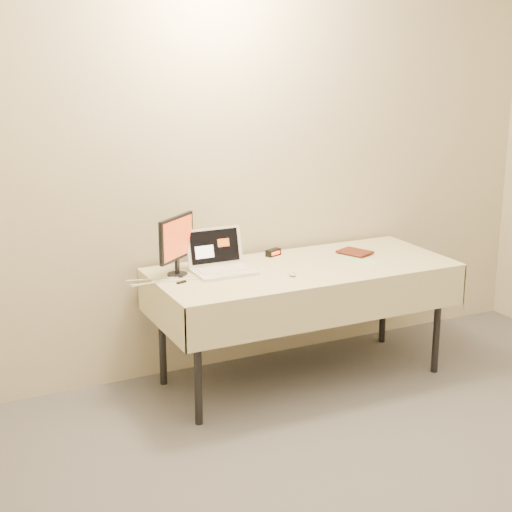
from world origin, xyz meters
name	(u,v)px	position (x,y,z in m)	size (l,w,h in m)	color
back_wall	(270,157)	(0.00, 2.50, 1.35)	(4.00, 0.10, 2.70)	beige
table	(303,276)	(0.00, 2.05, 0.68)	(1.86, 0.81, 0.74)	black
laptop	(220,261)	(-0.50, 2.18, 0.80)	(0.36, 0.31, 0.24)	white
monitor	(177,241)	(-0.76, 2.21, 0.95)	(0.28, 0.23, 0.36)	black
book	(349,241)	(0.37, 2.12, 0.84)	(0.15, 0.02, 0.20)	maroon
alarm_clock	(273,252)	(-0.05, 2.34, 0.76)	(0.11, 0.08, 0.04)	black
clicker	(292,274)	(-0.16, 1.91, 0.75)	(0.04, 0.09, 0.02)	silver
paper_form	(358,259)	(0.40, 2.04, 0.74)	(0.12, 0.30, 0.00)	#B8E3B4
usb_dongle	(181,282)	(-0.79, 2.05, 0.74)	(0.06, 0.02, 0.01)	black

